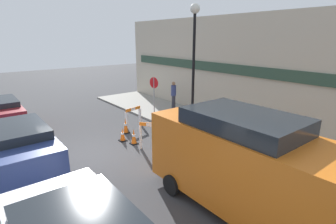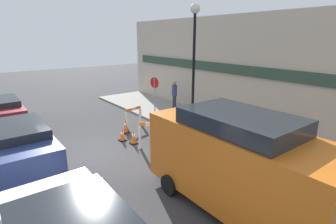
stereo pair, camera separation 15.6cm
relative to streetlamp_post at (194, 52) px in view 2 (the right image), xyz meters
The scene contains 17 objects.
ground_plane 6.59m from the streetlamp_post, 93.04° to the right, with size 60.00×60.00×0.00m, color #38383A.
sidewalk_slab 3.79m from the streetlamp_post, 109.55° to the left, with size 18.00×3.45×0.10m.
storefront_facade 2.80m from the streetlamp_post, 96.29° to the left, with size 18.00×0.22×5.50m.
streetlamp_post is the anchor object (origin of this frame).
stop_sign 3.37m from the streetlamp_post, 169.79° to the right, with size 0.59×0.14×2.23m.
barricade_0 4.35m from the streetlamp_post, 136.06° to the right, with size 0.36×1.00×1.00m.
barricade_1 4.40m from the streetlamp_post, 76.58° to the right, with size 0.72×0.61×1.14m.
barricade_2 3.36m from the streetlamp_post, 71.84° to the right, with size 0.74×0.53×1.08m.
traffic_cone_0 4.68m from the streetlamp_post, 118.80° to the right, with size 0.30×0.30×0.73m.
traffic_cone_1 4.93m from the streetlamp_post, 102.82° to the right, with size 0.30×0.30×0.59m.
traffic_cone_2 3.99m from the streetlamp_post, 150.15° to the right, with size 0.30×0.30×0.65m.
traffic_cone_3 4.69m from the streetlamp_post, 93.22° to the right, with size 0.30×0.30×0.66m.
person_worker 4.29m from the streetlamp_post, 47.55° to the right, with size 0.38×0.38×1.68m.
person_pedestrian 4.72m from the streetlamp_post, 154.45° to the left, with size 0.40×0.40×1.65m.
parked_car_0 9.62m from the streetlamp_post, 125.64° to the right, with size 4.03×1.97×1.59m.
parked_car_1 7.96m from the streetlamp_post, 89.51° to the right, with size 4.25×1.90×1.80m.
work_van 6.64m from the streetlamp_post, 32.12° to the right, with size 5.07×2.10×2.65m.
Camera 2 is at (9.27, -2.93, 4.41)m, focal length 28.00 mm.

